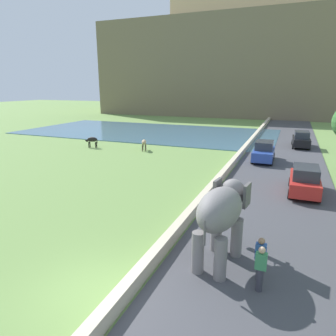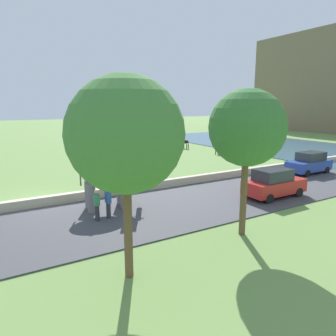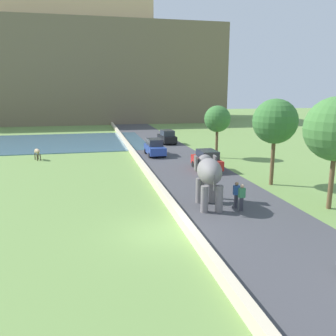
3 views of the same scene
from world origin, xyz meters
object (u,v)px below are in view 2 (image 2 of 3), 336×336
(person_trailing, at_px, (97,205))
(car_blue, at_px, (309,163))
(car_red, at_px, (274,183))
(cow_tan, at_px, (219,147))
(cow_black, at_px, (185,142))
(elephant, at_px, (110,172))
(person_beside_elephant, at_px, (108,202))

(person_trailing, distance_m, car_blue, 18.58)
(car_blue, bearing_deg, car_red, -68.21)
(car_blue, xyz_separation_m, cow_tan, (-11.94, 0.30, -0.06))
(cow_black, bearing_deg, cow_tan, 7.12)
(elephant, distance_m, cow_tan, 21.26)
(car_blue, bearing_deg, cow_black, -178.58)
(car_red, distance_m, cow_tan, 17.16)
(cow_black, relative_size, cow_tan, 1.01)
(person_trailing, bearing_deg, car_blue, 94.99)
(car_blue, relative_size, cow_tan, 2.86)
(car_red, bearing_deg, cow_tan, 151.54)
(car_blue, height_order, cow_tan, car_blue)
(person_beside_elephant, bearing_deg, car_blue, 94.94)
(car_red, relative_size, cow_tan, 2.85)
(person_trailing, height_order, car_blue, car_blue)
(person_trailing, height_order, car_red, car_red)
(elephant, bearing_deg, person_beside_elephant, -24.09)
(car_blue, distance_m, cow_tan, 11.94)
(person_trailing, bearing_deg, cow_black, 137.17)
(car_blue, height_order, car_red, same)
(elephant, bearing_deg, car_red, 71.55)
(cow_tan, bearing_deg, cow_black, -172.88)
(car_blue, bearing_deg, cow_tan, 178.57)
(person_trailing, relative_size, cow_tan, 1.16)
(car_red, bearing_deg, car_blue, 111.79)
(car_red, xyz_separation_m, cow_tan, (-15.09, 8.18, -0.06))
(person_trailing, distance_m, cow_tan, 23.18)
(cow_tan, bearing_deg, car_blue, -1.43)
(elephant, relative_size, person_trailing, 2.18)
(person_trailing, bearing_deg, cow_tan, 125.79)
(cow_black, bearing_deg, car_blue, 1.42)
(person_trailing, xyz_separation_m, car_red, (1.53, 10.62, 0.03))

